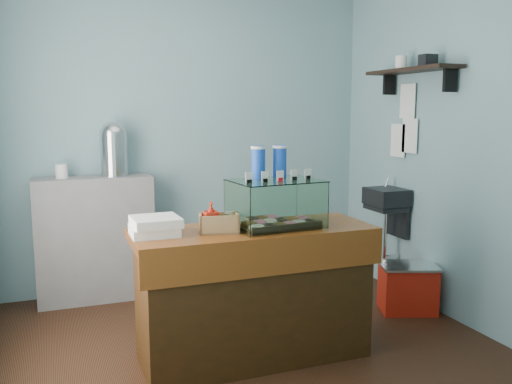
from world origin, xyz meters
name	(u,v)px	position (x,y,z in m)	size (l,w,h in m)	color
ground	(242,342)	(0.00, 0.00, 0.00)	(3.50, 3.50, 0.00)	black
room_shell	(244,105)	(0.03, 0.01, 1.71)	(3.54, 3.04, 2.82)	#749EA9
counter	(254,293)	(0.00, -0.25, 0.46)	(1.60, 0.60, 0.90)	#3B1F0B
back_shelf	(95,239)	(-0.90, 1.32, 0.55)	(1.00, 0.32, 1.10)	gray
display_case	(274,202)	(0.15, -0.23, 1.07)	(0.61, 0.47, 0.53)	black
condiment_crate	(217,222)	(-0.26, -0.28, 0.97)	(0.28, 0.20, 0.20)	tan
pastry_boxes	(155,226)	(-0.65, -0.21, 0.96)	(0.30, 0.30, 0.11)	white
coffee_urn	(114,148)	(-0.71, 1.32, 1.35)	(0.26, 0.26, 0.48)	silver
red_cooler	(408,287)	(1.51, 0.10, 0.20)	(0.55, 0.49, 0.40)	red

